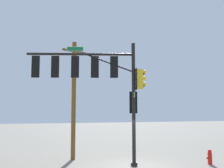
# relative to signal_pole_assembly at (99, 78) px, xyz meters

# --- Properties ---
(ground_plane) EXTENTS (120.00, 120.00, 0.00)m
(ground_plane) POSITION_rel_signal_pole_assembly_xyz_m (-1.83, 0.64, -4.82)
(ground_plane) COLOR gray
(signal_pole_assembly) EXTENTS (6.40, 2.43, 6.81)m
(signal_pole_assembly) POSITION_rel_signal_pole_assembly_xyz_m (0.00, 0.00, 0.00)
(signal_pole_assembly) COLOR black
(signal_pole_assembly) RESTS_ON ground_plane
(utility_pole) EXTENTS (1.68, 0.88, 7.42)m
(utility_pole) POSITION_rel_signal_pole_assembly_xyz_m (0.90, -2.53, -0.97)
(utility_pole) COLOR brown
(utility_pole) RESTS_ON ground_plane
(fire_hydrant) EXTENTS (0.33, 0.24, 0.83)m
(fire_hydrant) POSITION_rel_signal_pole_assembly_xyz_m (-6.03, 1.62, -4.41)
(fire_hydrant) COLOR red
(fire_hydrant) RESTS_ON ground_plane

